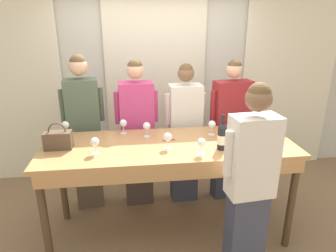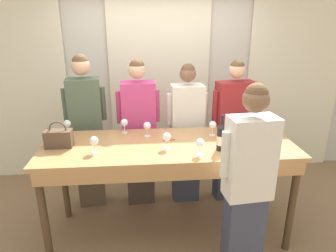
# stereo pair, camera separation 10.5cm
# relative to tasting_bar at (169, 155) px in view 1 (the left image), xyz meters

# --- Properties ---
(ground_plane) EXTENTS (18.00, 18.00, 0.00)m
(ground_plane) POSITION_rel_tasting_bar_xyz_m (0.00, 0.03, -0.93)
(ground_plane) COLOR #846647
(wall_back) EXTENTS (12.00, 0.06, 2.80)m
(wall_back) POSITION_rel_tasting_bar_xyz_m (0.00, 1.56, 0.47)
(wall_back) COLOR beige
(wall_back) RESTS_ON ground_plane
(curtain_panel_left) EXTENTS (1.38, 0.03, 2.69)m
(curtain_panel_left) POSITION_rel_tasting_bar_xyz_m (-1.96, 1.50, 0.42)
(curtain_panel_left) COLOR #EFE5C6
(curtain_panel_left) RESTS_ON ground_plane
(curtain_panel_center) EXTENTS (1.38, 0.03, 2.69)m
(curtain_panel_center) POSITION_rel_tasting_bar_xyz_m (0.00, 1.50, 0.42)
(curtain_panel_center) COLOR #EFE5C6
(curtain_panel_center) RESTS_ON ground_plane
(curtain_panel_right) EXTENTS (1.38, 0.03, 2.69)m
(curtain_panel_right) POSITION_rel_tasting_bar_xyz_m (1.96, 1.50, 0.42)
(curtain_panel_right) COLOR #EFE5C6
(curtain_panel_right) RESTS_ON ground_plane
(tasting_bar) EXTENTS (2.45, 0.88, 1.03)m
(tasting_bar) POSITION_rel_tasting_bar_xyz_m (0.00, 0.00, 0.00)
(tasting_bar) COLOR #B27F4C
(tasting_bar) RESTS_ON ground_plane
(wine_bottle) EXTENTS (0.09, 0.09, 0.34)m
(wine_bottle) POSITION_rel_tasting_bar_xyz_m (0.47, -0.17, 0.24)
(wine_bottle) COLOR black
(wine_bottle) RESTS_ON tasting_bar
(handbag) EXTENTS (0.25, 0.13, 0.25)m
(handbag) POSITION_rel_tasting_bar_xyz_m (-1.04, 0.04, 0.20)
(handbag) COLOR brown
(handbag) RESTS_ON tasting_bar
(wine_glass_front_left) EXTENTS (0.08, 0.08, 0.15)m
(wine_glass_front_left) POSITION_rel_tasting_bar_xyz_m (-1.04, 0.38, 0.22)
(wine_glass_front_left) COLOR white
(wine_glass_front_left) RESTS_ON tasting_bar
(wine_glass_front_mid) EXTENTS (0.08, 0.08, 0.15)m
(wine_glass_front_mid) POSITION_rel_tasting_bar_xyz_m (0.75, -0.26, 0.22)
(wine_glass_front_mid) COLOR white
(wine_glass_front_mid) RESTS_ON tasting_bar
(wine_glass_front_right) EXTENTS (0.08, 0.08, 0.15)m
(wine_glass_front_right) POSITION_rel_tasting_bar_xyz_m (-0.03, -0.09, 0.22)
(wine_glass_front_right) COLOR white
(wine_glass_front_right) RESTS_ON tasting_bar
(wine_glass_center_left) EXTENTS (0.08, 0.08, 0.15)m
(wine_glass_center_left) POSITION_rel_tasting_bar_xyz_m (0.25, -0.26, 0.22)
(wine_glass_center_left) COLOR white
(wine_glass_center_left) RESTS_ON tasting_bar
(wine_glass_center_mid) EXTENTS (0.08, 0.08, 0.15)m
(wine_glass_center_mid) POSITION_rel_tasting_bar_xyz_m (-0.20, 0.24, 0.22)
(wine_glass_center_mid) COLOR white
(wine_glass_center_mid) RESTS_ON tasting_bar
(wine_glass_center_right) EXTENTS (0.08, 0.08, 0.15)m
(wine_glass_center_right) POSITION_rel_tasting_bar_xyz_m (0.66, -0.06, 0.22)
(wine_glass_center_right) COLOR white
(wine_glass_center_right) RESTS_ON tasting_bar
(wine_glass_back_left) EXTENTS (0.08, 0.08, 0.15)m
(wine_glass_back_left) POSITION_rel_tasting_bar_xyz_m (0.47, 0.21, 0.22)
(wine_glass_back_left) COLOR white
(wine_glass_back_left) RESTS_ON tasting_bar
(wine_glass_back_mid) EXTENTS (0.08, 0.08, 0.15)m
(wine_glass_back_mid) POSITION_rel_tasting_bar_xyz_m (-0.44, 0.36, 0.22)
(wine_glass_back_mid) COLOR white
(wine_glass_back_mid) RESTS_ON tasting_bar
(wine_glass_back_right) EXTENTS (0.08, 0.08, 0.15)m
(wine_glass_back_right) POSITION_rel_tasting_bar_xyz_m (-0.69, -0.13, 0.22)
(wine_glass_back_right) COLOR white
(wine_glass_back_right) RESTS_ON tasting_bar
(pen) EXTENTS (0.13, 0.02, 0.01)m
(pen) POSITION_rel_tasting_bar_xyz_m (0.01, 0.10, 0.11)
(pen) COLOR maroon
(pen) RESTS_ON tasting_bar
(guest_olive_jacket) EXTENTS (0.48, 0.29, 1.84)m
(guest_olive_jacket) POSITION_rel_tasting_bar_xyz_m (-0.90, 0.66, 0.03)
(guest_olive_jacket) COLOR brown
(guest_olive_jacket) RESTS_ON ground_plane
(guest_pink_top) EXTENTS (0.50, 0.28, 1.77)m
(guest_pink_top) POSITION_rel_tasting_bar_xyz_m (-0.30, 0.66, -0.02)
(guest_pink_top) COLOR #473833
(guest_pink_top) RESTS_ON ground_plane
(guest_cream_sweater) EXTENTS (0.49, 0.26, 1.72)m
(guest_cream_sweater) POSITION_rel_tasting_bar_xyz_m (0.27, 0.66, -0.05)
(guest_cream_sweater) COLOR #383D51
(guest_cream_sweater) RESTS_ON ground_plane
(guest_striped_shirt) EXTENTS (0.56, 0.27, 1.76)m
(guest_striped_shirt) POSITION_rel_tasting_bar_xyz_m (0.83, 0.66, -0.03)
(guest_striped_shirt) COLOR #383D51
(guest_striped_shirt) RESTS_ON ground_plane
(host_pouring) EXTENTS (0.48, 0.25, 1.76)m
(host_pouring) POSITION_rel_tasting_bar_xyz_m (0.57, -0.64, -0.01)
(host_pouring) COLOR #383D51
(host_pouring) RESTS_ON ground_plane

